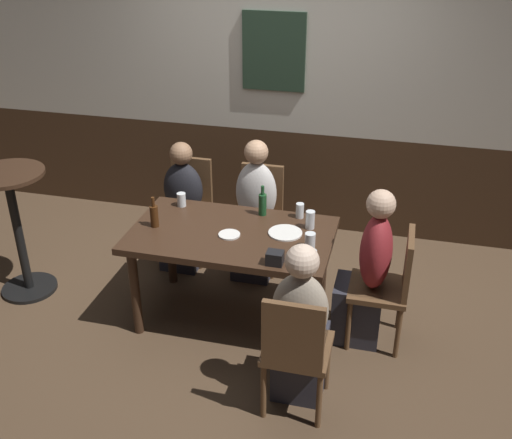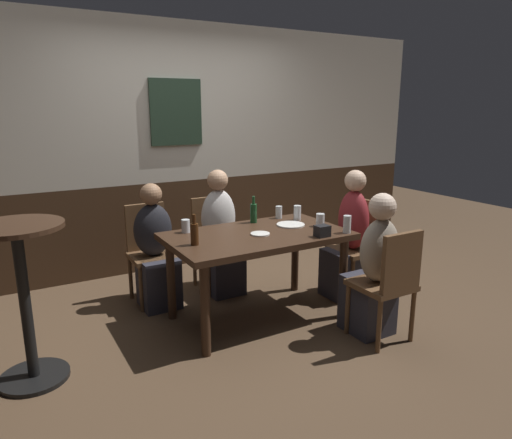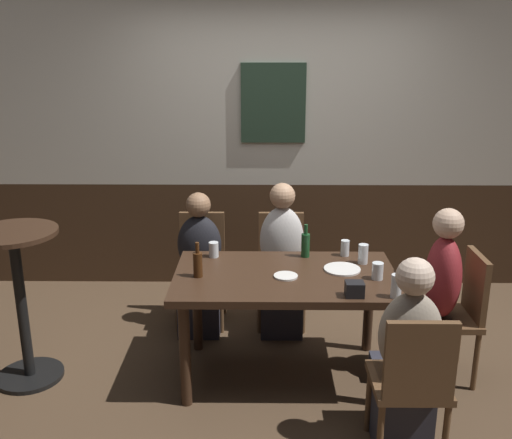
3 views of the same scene
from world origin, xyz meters
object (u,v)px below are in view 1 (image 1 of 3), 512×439
(chair_left_far, at_px, (189,203))
(person_left_far, at_px, (183,215))
(highball_clear, at_px, (311,262))
(beer_bottle_green, at_px, (263,204))
(chair_right_near, at_px, (295,348))
(tumbler_water, at_px, (300,211))
(person_head_east, at_px, (366,279))
(plate_white_large, at_px, (285,233))
(plate_white_small, at_px, (230,235))
(beer_bottle_brown, at_px, (154,215))
(side_bar_table, at_px, (16,223))
(pint_glass_stout, at_px, (181,201))
(person_right_near, at_px, (300,334))
(chair_mid_far, at_px, (260,211))
(chair_head_east, at_px, (390,282))
(tumbler_short, at_px, (310,221))
(person_mid_far, at_px, (255,219))
(dining_table, at_px, (231,243))
(condiment_caddy, at_px, (275,258))
(beer_glass_tall, at_px, (310,241))

(chair_left_far, height_order, person_left_far, person_left_far)
(highball_clear, relative_size, beer_bottle_green, 0.61)
(chair_right_near, distance_m, tumbler_water, 1.24)
(person_head_east, bearing_deg, plate_white_large, 172.91)
(tumbler_water, bearing_deg, plate_white_small, -137.32)
(tumbler_water, relative_size, beer_bottle_brown, 0.49)
(highball_clear, relative_size, beer_bottle_brown, 0.62)
(chair_right_near, bearing_deg, highball_clear, 89.98)
(highball_clear, relative_size, plate_white_small, 0.93)
(side_bar_table, bearing_deg, pint_glass_stout, 16.81)
(person_right_near, relative_size, plate_white_small, 7.29)
(chair_mid_far, bearing_deg, chair_head_east, -36.51)
(tumbler_water, bearing_deg, highball_clear, -73.65)
(tumbler_short, bearing_deg, beer_bottle_brown, -167.28)
(person_mid_far, relative_size, person_head_east, 0.99)
(tumbler_water, bearing_deg, person_right_near, -78.69)
(pint_glass_stout, height_order, beer_bottle_brown, beer_bottle_brown)
(chair_mid_far, xyz_separation_m, beer_bottle_green, (0.15, -0.52, 0.33))
(dining_table, bearing_deg, plate_white_large, 11.16)
(chair_head_east, relative_size, chair_left_far, 1.00)
(beer_bottle_green, distance_m, condiment_caddy, 0.71)
(person_mid_far, distance_m, beer_glass_tall, 1.00)
(person_left_far, relative_size, condiment_caddy, 9.98)
(chair_head_east, height_order, plate_white_small, chair_head_east)
(chair_mid_far, distance_m, condiment_caddy, 1.28)
(dining_table, xyz_separation_m, person_mid_far, (-0.00, 0.68, -0.15))
(chair_head_east, bearing_deg, plate_white_small, -177.55)
(chair_right_near, distance_m, highball_clear, 0.58)
(chair_mid_far, bearing_deg, chair_right_near, -69.31)
(chair_right_near, bearing_deg, beer_bottle_green, 112.61)
(chair_left_far, bearing_deg, chair_right_near, -52.94)
(chair_head_east, relative_size, person_mid_far, 0.75)
(dining_table, distance_m, tumbler_water, 0.57)
(person_mid_far, xyz_separation_m, person_left_far, (-0.64, -0.00, -0.04))
(chair_mid_far, bearing_deg, tumbler_short, -50.34)
(beer_bottle_brown, xyz_separation_m, plate_white_large, (0.94, 0.12, -0.08))
(highball_clear, distance_m, tumbler_short, 0.56)
(chair_head_east, distance_m, person_mid_far, 1.33)
(beer_bottle_brown, distance_m, condiment_caddy, 1.00)
(person_right_near, distance_m, person_head_east, 0.76)
(chair_head_east, distance_m, beer_bottle_green, 1.09)
(tumbler_short, height_order, plate_white_small, tumbler_short)
(person_mid_far, bearing_deg, highball_clear, -58.40)
(chair_right_near, relative_size, side_bar_table, 0.84)
(person_head_east, relative_size, tumbler_water, 10.48)
(chair_right_near, distance_m, person_left_far, 1.99)
(person_left_far, relative_size, highball_clear, 7.65)
(person_right_near, bearing_deg, plate_white_small, 135.14)
(side_bar_table, bearing_deg, beer_glass_tall, -0.38)
(beer_glass_tall, distance_m, condiment_caddy, 0.32)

